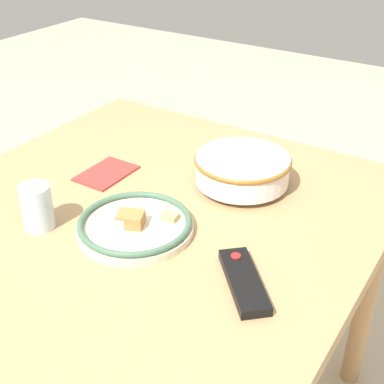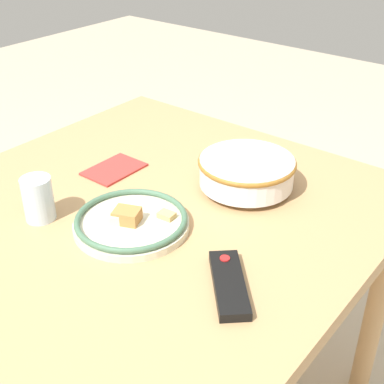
{
  "view_description": "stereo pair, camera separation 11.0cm",
  "coord_description": "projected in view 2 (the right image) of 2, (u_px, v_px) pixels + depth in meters",
  "views": [
    {
      "loc": [
        0.84,
        0.68,
        1.46
      ],
      "look_at": [
        -0.08,
        0.09,
        0.81
      ],
      "focal_mm": 50.0,
      "sensor_mm": 36.0,
      "label": 1
    },
    {
      "loc": [
        0.77,
        0.77,
        1.46
      ],
      "look_at": [
        -0.08,
        0.09,
        0.81
      ],
      "focal_mm": 50.0,
      "sensor_mm": 36.0,
      "label": 2
    }
  ],
  "objects": [
    {
      "name": "drinking_glass",
      "position": [
        38.0,
        199.0,
        1.23
      ],
      "size": [
        0.07,
        0.07,
        0.11
      ],
      "color": "silver",
      "rests_on": "dining_table"
    },
    {
      "name": "dining_table",
      "position": [
        143.0,
        240.0,
        1.33
      ],
      "size": [
        1.13,
        1.06,
        0.77
      ],
      "color": "tan",
      "rests_on": "ground_plane"
    },
    {
      "name": "food_plate",
      "position": [
        131.0,
        222.0,
        1.21
      ],
      "size": [
        0.26,
        0.26,
        0.05
      ],
      "color": "beige",
      "rests_on": "dining_table"
    },
    {
      "name": "tv_remote",
      "position": [
        229.0,
        284.0,
        1.03
      ],
      "size": [
        0.18,
        0.17,
        0.02
      ],
      "rotation": [
        0.0,
        0.0,
        2.32
      ],
      "color": "black",
      "rests_on": "dining_table"
    },
    {
      "name": "noodle_bowl",
      "position": [
        247.0,
        171.0,
        1.35
      ],
      "size": [
        0.25,
        0.25,
        0.08
      ],
      "color": "silver",
      "rests_on": "dining_table"
    },
    {
      "name": "folded_napkin",
      "position": [
        114.0,
        169.0,
        1.45
      ],
      "size": [
        0.16,
        0.11,
        0.01
      ],
      "color": "#B2332D",
      "rests_on": "dining_table"
    }
  ]
}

